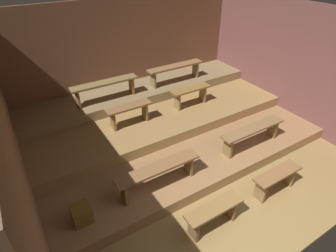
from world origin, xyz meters
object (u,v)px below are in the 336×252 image
(bench_lower_right, at_px, (252,132))
(bench_upper_left, at_px, (105,86))
(bench_upper_right, at_px, (175,69))
(bench_middle_left, at_px, (129,111))
(bench_floor_left, at_px, (213,213))
(bench_lower_left, at_px, (158,171))
(bench_middle_right, at_px, (191,93))
(bench_floor_right, at_px, (276,178))
(wooden_crate_lower, at_px, (82,214))

(bench_lower_right, xyz_separation_m, bench_upper_left, (-2.02, 2.60, 0.46))
(bench_upper_right, bearing_deg, bench_middle_left, -152.77)
(bench_floor_left, distance_m, bench_upper_left, 3.66)
(bench_lower_left, xyz_separation_m, bench_upper_left, (0.14, 2.60, 0.46))
(bench_middle_right, bearing_deg, bench_floor_right, -91.91)
(bench_middle_left, distance_m, bench_middle_right, 1.58)
(bench_lower_right, xyz_separation_m, bench_middle_right, (-0.29, 1.71, 0.21))
(bench_floor_right, relative_size, bench_lower_left, 0.64)
(bench_middle_right, bearing_deg, bench_upper_left, 152.77)
(bench_floor_left, bearing_deg, bench_middle_right, 61.04)
(bench_lower_left, height_order, bench_middle_left, bench_middle_left)
(bench_lower_left, bearing_deg, bench_upper_left, 86.81)
(bench_floor_left, bearing_deg, bench_upper_left, 93.83)
(bench_lower_right, bearing_deg, bench_upper_left, 127.90)
(bench_floor_left, relative_size, bench_middle_right, 0.98)
(bench_floor_right, height_order, bench_middle_right, bench_middle_right)
(bench_floor_left, distance_m, bench_floor_right, 1.40)
(bench_floor_left, xyz_separation_m, bench_upper_right, (1.64, 3.58, 0.71))
(bench_floor_right, relative_size, bench_lower_right, 0.64)
(bench_lower_left, relative_size, bench_middle_right, 1.53)
(bench_middle_right, height_order, bench_upper_right, bench_upper_right)
(bench_middle_right, bearing_deg, bench_upper_right, 80.42)
(bench_lower_right, bearing_deg, bench_middle_left, 137.62)
(bench_floor_left, bearing_deg, bench_upper_right, 65.40)
(bench_upper_right, bearing_deg, wooden_crate_lower, -142.09)
(bench_middle_left, relative_size, bench_upper_right, 0.64)
(bench_upper_right, bearing_deg, bench_floor_right, -93.83)
(bench_lower_left, xyz_separation_m, wooden_crate_lower, (-1.31, 0.00, -0.21))
(bench_upper_right, bearing_deg, bench_lower_right, -86.81)
(bench_lower_left, bearing_deg, bench_lower_right, 0.00)
(bench_lower_left, distance_m, bench_lower_right, 2.17)
(bench_floor_right, distance_m, bench_middle_left, 3.11)
(bench_middle_left, xyz_separation_m, bench_upper_right, (1.73, 0.89, 0.25))
(bench_lower_left, height_order, wooden_crate_lower, bench_lower_left)
(bench_floor_right, height_order, wooden_crate_lower, wooden_crate_lower)
(wooden_crate_lower, bearing_deg, bench_middle_left, 46.76)
(bench_middle_right, bearing_deg, bench_middle_left, 180.00)
(bench_upper_left, bearing_deg, bench_floor_left, -86.17)
(bench_middle_left, bearing_deg, bench_upper_left, 99.58)
(bench_floor_right, xyz_separation_m, bench_lower_right, (0.38, 0.98, 0.25))
(bench_middle_right, distance_m, bench_upper_left, 1.96)
(bench_middle_left, relative_size, bench_upper_left, 0.64)
(bench_floor_left, height_order, bench_upper_left, bench_upper_left)
(bench_floor_left, height_order, bench_lower_left, bench_lower_left)
(bench_lower_left, height_order, bench_middle_right, bench_middle_right)
(bench_floor_left, relative_size, bench_lower_left, 0.64)
(bench_floor_left, bearing_deg, wooden_crate_lower, 149.77)
(bench_lower_left, relative_size, bench_middle_left, 1.53)
(bench_floor_left, relative_size, bench_upper_left, 0.62)
(bench_upper_left, bearing_deg, bench_middle_right, -27.23)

